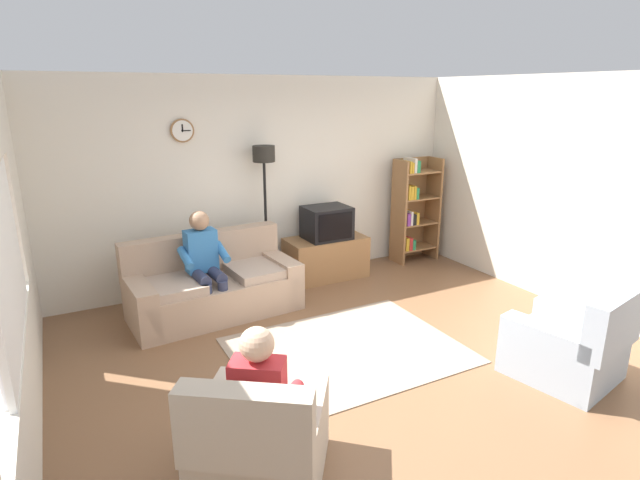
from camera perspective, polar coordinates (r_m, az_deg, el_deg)
ground_plane at (r=5.01m, az=5.85°, el=-13.54°), size 12.00×12.00×0.00m
back_wall_assembly at (r=6.81m, az=-6.34°, el=6.64°), size 6.20×0.17×2.70m
left_wall_assembly at (r=3.82m, az=-32.45°, el=-3.88°), size 0.12×5.80×2.70m
right_wall at (r=6.51m, az=27.77°, el=4.39°), size 0.12×5.80×2.70m
couch at (r=6.01m, az=-11.92°, el=-5.27°), size 1.96×1.02×0.90m
tv_stand at (r=7.00m, az=0.66°, el=-1.98°), size 1.10×0.56×0.57m
tv at (r=6.84m, az=0.77°, el=1.97°), size 0.60×0.49×0.44m
bookshelf at (r=7.73m, az=10.37°, el=3.52°), size 0.68×0.36×1.58m
floor_lamp at (r=6.47m, az=-6.29°, el=7.02°), size 0.28×0.28×1.85m
armchair_near_window at (r=3.57m, az=-6.74°, el=-21.88°), size 1.16×1.18×0.90m
armchair_near_bookshelf at (r=5.14m, az=26.23°, el=-10.83°), size 0.97×1.03×0.90m
area_rug at (r=5.19m, az=3.10°, el=-12.31°), size 2.20×1.70×0.01m
person_on_couch at (r=5.75m, az=-12.88°, el=-2.23°), size 0.53×0.56×1.24m
person_in_left_armchair at (r=3.46m, az=-6.56°, el=-16.87°), size 0.61×0.64×1.12m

